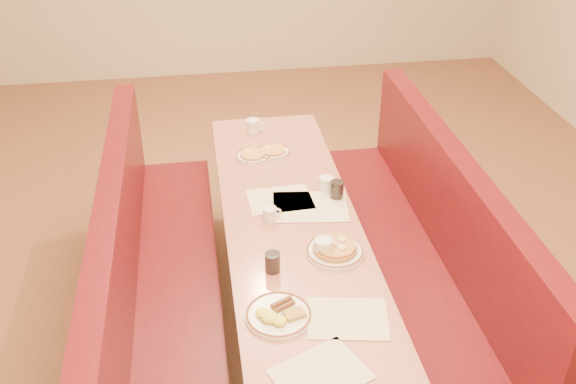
{
  "coord_description": "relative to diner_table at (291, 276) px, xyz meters",
  "views": [
    {
      "loc": [
        -0.44,
        -2.71,
        2.67
      ],
      "look_at": [
        0.0,
        0.13,
        0.85
      ],
      "focal_mm": 40.0,
      "sensor_mm": 36.0,
      "label": 1
    }
  ],
  "objects": [
    {
      "name": "soda_tumbler_near",
      "position": [
        -0.15,
        -0.39,
        0.42
      ],
      "size": [
        0.07,
        0.07,
        0.1
      ],
      "color": "black",
      "rests_on": "diner_table"
    },
    {
      "name": "coffee_mug_a",
      "position": [
        0.11,
        -0.31,
        0.42
      ],
      "size": [
        0.12,
        0.09,
        0.09
      ],
      "rotation": [
        0.0,
        0.0,
        -0.05
      ],
      "color": "white",
      "rests_on": "diner_table"
    },
    {
      "name": "placemat_far_left",
      "position": [
        -0.03,
        0.21,
        0.38
      ],
      "size": [
        0.36,
        0.28,
        0.0
      ],
      "primitive_type": "cube",
      "rotation": [
        0.0,
        0.0,
        0.05
      ],
      "color": "beige",
      "rests_on": "diner_table"
    },
    {
      "name": "extra_plate_mid",
      "position": [
        0.0,
        0.74,
        0.39
      ],
      "size": [
        0.22,
        0.22,
        0.04
      ],
      "rotation": [
        0.0,
        0.0,
        -0.29
      ],
      "color": "white",
      "rests_on": "diner_table"
    },
    {
      "name": "diner_table",
      "position": [
        0.0,
        0.0,
        0.0
      ],
      "size": [
        0.7,
        2.5,
        0.75
      ],
      "color": "black",
      "rests_on": "ground"
    },
    {
      "name": "placemat_far_right",
      "position": [
        0.12,
        0.11,
        0.38
      ],
      "size": [
        0.44,
        0.35,
        0.0
      ],
      "primitive_type": "cube",
      "rotation": [
        0.0,
        0.0,
        -0.13
      ],
      "color": "beige",
      "rests_on": "diner_table"
    },
    {
      "name": "ground",
      "position": [
        0.0,
        0.0,
        -0.37
      ],
      "size": [
        8.0,
        8.0,
        0.0
      ],
      "primitive_type": "plane",
      "color": "#9E6647",
      "rests_on": "ground"
    },
    {
      "name": "booth_right",
      "position": [
        0.73,
        0.0,
        -0.01
      ],
      "size": [
        0.55,
        2.5,
        1.05
      ],
      "color": "#4C3326",
      "rests_on": "ground"
    },
    {
      "name": "coffee_mug_c",
      "position": [
        0.24,
        0.27,
        0.42
      ],
      "size": [
        0.11,
        0.08,
        0.08
      ],
      "rotation": [
        0.0,
        0.0,
        0.35
      ],
      "color": "white",
      "rests_on": "diner_table"
    },
    {
      "name": "pancake_plate",
      "position": [
        0.16,
        -0.3,
        0.4
      ],
      "size": [
        0.29,
        0.29,
        0.06
      ],
      "rotation": [
        0.0,
        0.0,
        0.1
      ],
      "color": "white",
      "rests_on": "diner_table"
    },
    {
      "name": "placemat_near_left",
      "position": [
        -0.05,
        -1.04,
        0.38
      ],
      "size": [
        0.42,
        0.38,
        0.0
      ],
      "primitive_type": "cube",
      "rotation": [
        0.0,
        0.0,
        0.41
      ],
      "color": "beige",
      "rests_on": "diner_table"
    },
    {
      "name": "coffee_mug_b",
      "position": [
        -0.11,
        0.02,
        0.42
      ],
      "size": [
        0.1,
        0.07,
        0.08
      ],
      "rotation": [
        0.0,
        0.0,
        0.19
      ],
      "color": "white",
      "rests_on": "diner_table"
    },
    {
      "name": "eggs_plate",
      "position": [
        -0.17,
        -0.71,
        0.39
      ],
      "size": [
        0.29,
        0.29,
        0.06
      ],
      "rotation": [
        0.0,
        0.0,
        0.29
      ],
      "color": "white",
      "rests_on": "diner_table"
    },
    {
      "name": "placemat_near_right",
      "position": [
        0.12,
        -0.76,
        0.38
      ],
      "size": [
        0.38,
        0.31,
        0.0
      ],
      "primitive_type": "cube",
      "rotation": [
        0.0,
        0.0,
        -0.18
      ],
      "color": "beige",
      "rests_on": "diner_table"
    },
    {
      "name": "soda_tumbler_mid",
      "position": [
        0.28,
        0.18,
        0.43
      ],
      "size": [
        0.07,
        0.07,
        0.1
      ],
      "color": "black",
      "rests_on": "diner_table"
    },
    {
      "name": "booth_left",
      "position": [
        -0.73,
        0.0,
        -0.01
      ],
      "size": [
        0.55,
        2.5,
        1.05
      ],
      "color": "#4C3326",
      "rests_on": "ground"
    },
    {
      "name": "extra_plate_far",
      "position": [
        -0.13,
        0.7,
        0.39
      ],
      "size": [
        0.22,
        0.22,
        0.04
      ],
      "rotation": [
        0.0,
        0.0,
        -0.15
      ],
      "color": "white",
      "rests_on": "diner_table"
    },
    {
      "name": "coffee_mug_d",
      "position": [
        -0.09,
        1.04,
        0.42
      ],
      "size": [
        0.12,
        0.09,
        0.09
      ],
      "rotation": [
        0.0,
        0.0,
        -0.18
      ],
      "color": "white",
      "rests_on": "diner_table"
    }
  ]
}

